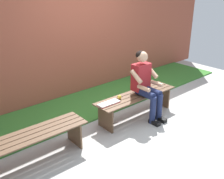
{
  "coord_description": "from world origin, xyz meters",
  "views": [
    {
      "loc": [
        3.29,
        3.08,
        2.4
      ],
      "look_at": [
        0.73,
        0.15,
        0.8
      ],
      "focal_mm": 42.27,
      "sensor_mm": 36.0,
      "label": 1
    }
  ],
  "objects": [
    {
      "name": "grass_strip",
      "position": [
        1.05,
        -1.02,
        0.01
      ],
      "size": [
        9.0,
        1.3,
        0.03
      ],
      "primitive_type": "cube",
      "color": "#387A2D",
      "rests_on": "ground"
    },
    {
      "name": "bench_near",
      "position": [
        0.0,
        0.0,
        0.34
      ],
      "size": [
        1.73,
        0.46,
        0.45
      ],
      "rotation": [
        0.0,
        0.0,
        -0.02
      ],
      "color": "brown",
      "rests_on": "ground"
    },
    {
      "name": "brick_wall",
      "position": [
        0.5,
        -1.8,
        1.45
      ],
      "size": [
        9.5,
        0.24,
        2.9
      ],
      "primitive_type": "cube",
      "color": "#9E4C38",
      "rests_on": "ground"
    },
    {
      "name": "book_open",
      "position": [
        0.64,
        -0.04,
        0.46
      ],
      "size": [
        0.41,
        0.16,
        0.02
      ],
      "rotation": [
        0.0,
        0.0,
        -0.02
      ],
      "color": "white",
      "rests_on": "bench_near"
    },
    {
      "name": "person_seated",
      "position": [
        -0.12,
        0.1,
        0.69
      ],
      "size": [
        0.5,
        0.69,
        1.25
      ],
      "color": "maroon",
      "rests_on": "ground"
    },
    {
      "name": "apple",
      "position": [
        0.37,
        -0.07,
        0.48
      ],
      "size": [
        0.08,
        0.08,
        0.08
      ],
      "primitive_type": "sphere",
      "color": "gold",
      "rests_on": "bench_near"
    },
    {
      "name": "ground_plane",
      "position": [
        1.05,
        1.0,
        -0.02
      ],
      "size": [
        10.0,
        7.0,
        0.04
      ],
      "primitive_type": "cube",
      "color": "#B2B2AD"
    },
    {
      "name": "bench_far",
      "position": [
        2.1,
        0.0,
        0.34
      ],
      "size": [
        1.65,
        0.46,
        0.45
      ],
      "rotation": [
        0.0,
        0.0,
        -0.02
      ],
      "color": "brown",
      "rests_on": "ground"
    }
  ]
}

